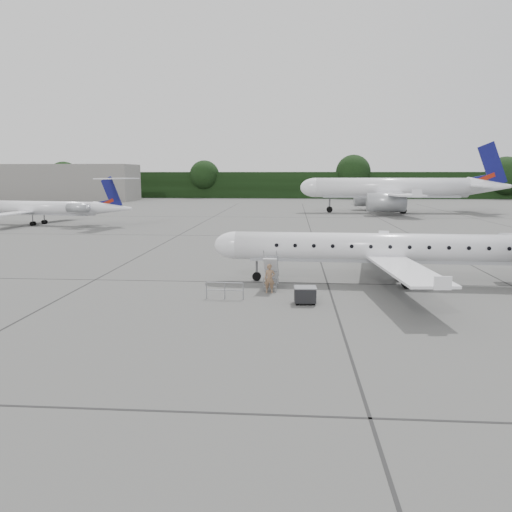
# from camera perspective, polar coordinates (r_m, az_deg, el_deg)

# --- Properties ---
(ground) EXTENTS (320.00, 320.00, 0.00)m
(ground) POSITION_cam_1_polar(r_m,az_deg,el_deg) (27.89, 16.55, -6.21)
(ground) COLOR #5B5B59
(ground) RESTS_ON ground
(treeline) EXTENTS (260.00, 4.00, 8.00)m
(treeline) POSITION_cam_1_polar(r_m,az_deg,el_deg) (156.40, 6.44, 8.06)
(treeline) COLOR black
(treeline) RESTS_ON ground
(terminal_building) EXTENTS (40.00, 14.00, 10.00)m
(terminal_building) POSITION_cam_1_polar(r_m,az_deg,el_deg) (150.55, -21.18, 7.83)
(terminal_building) COLOR gray
(terminal_building) RESTS_ON ground
(main_regional_jet) EXTENTS (27.21, 20.04, 6.81)m
(main_regional_jet) POSITION_cam_1_polar(r_m,az_deg,el_deg) (34.26, 15.13, 2.50)
(main_regional_jet) COLOR white
(main_regional_jet) RESTS_ON ground
(airstair) EXTENTS (0.93, 2.38, 2.13)m
(airstair) POSITION_cam_1_polar(r_m,az_deg,el_deg) (32.14, 1.76, -1.84)
(airstair) COLOR white
(airstair) RESTS_ON ground
(passenger) EXTENTS (0.67, 0.44, 1.81)m
(passenger) POSITION_cam_1_polar(r_m,az_deg,el_deg) (30.88, 1.56, -2.60)
(passenger) COLOR #826147
(passenger) RESTS_ON ground
(safety_railing) EXTENTS (2.20, 0.17, 1.00)m
(safety_railing) POSITION_cam_1_polar(r_m,az_deg,el_deg) (29.48, -3.59, -4.00)
(safety_railing) COLOR gray
(safety_railing) RESTS_ON ground
(baggage_cart) EXTENTS (1.25, 1.03, 1.04)m
(baggage_cart) POSITION_cam_1_polar(r_m,az_deg,el_deg) (28.53, 5.63, -4.43)
(baggage_cart) COLOR black
(baggage_cart) RESTS_ON ground
(bg_narrowbody) EXTENTS (37.54, 27.57, 13.19)m
(bg_narrowbody) POSITION_cam_1_polar(r_m,az_deg,el_deg) (99.31, 15.21, 8.60)
(bg_narrowbody) COLOR white
(bg_narrowbody) RESTS_ON ground
(bg_regional_left) EXTENTS (29.37, 23.49, 6.91)m
(bg_regional_left) POSITION_cam_1_polar(r_m,az_deg,el_deg) (79.81, -24.26, 5.75)
(bg_regional_left) COLOR white
(bg_regional_left) RESTS_ON ground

